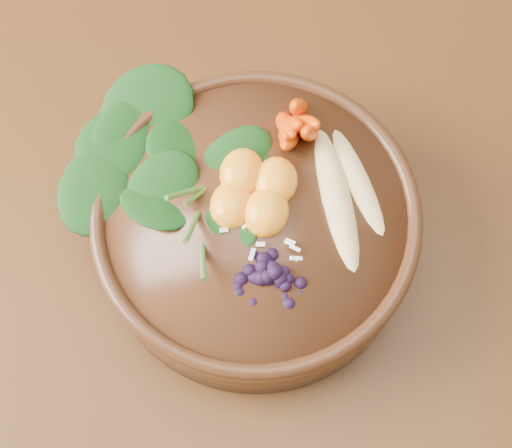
% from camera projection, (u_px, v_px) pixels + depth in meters
% --- Properties ---
extents(ground, '(4.00, 4.00, 0.00)m').
position_uv_depth(ground, '(268.00, 329.00, 1.35)').
color(ground, '#381E0F').
rests_on(ground, ground).
extents(dining_table, '(1.60, 0.90, 0.75)m').
position_uv_depth(dining_table, '(279.00, 177.00, 0.74)').
color(dining_table, '#331C0C').
rests_on(dining_table, ground).
extents(stoneware_bowl, '(0.34, 0.34, 0.07)m').
position_uv_depth(stoneware_bowl, '(256.00, 229.00, 0.58)').
color(stoneware_bowl, '#492713').
rests_on(stoneware_bowl, dining_table).
extents(kale_heap, '(0.21, 0.20, 0.04)m').
position_uv_depth(kale_heap, '(191.00, 150.00, 0.55)').
color(kale_heap, '#124112').
rests_on(kale_heap, stoneware_bowl).
extents(carrot_cluster, '(0.07, 0.07, 0.07)m').
position_uv_depth(carrot_cluster, '(295.00, 101.00, 0.55)').
color(carrot_cluster, '#EC3B00').
rests_on(carrot_cluster, stoneware_bowl).
extents(banana_halves, '(0.09, 0.15, 0.02)m').
position_uv_depth(banana_halves, '(349.00, 183.00, 0.54)').
color(banana_halves, '#E0CC84').
rests_on(banana_halves, stoneware_bowl).
extents(mandarin_cluster, '(0.10, 0.10, 0.03)m').
position_uv_depth(mandarin_cluster, '(254.00, 186.00, 0.54)').
color(mandarin_cluster, orange).
rests_on(mandarin_cluster, stoneware_bowl).
extents(blueberry_pile, '(0.14, 0.13, 0.04)m').
position_uv_depth(blueberry_pile, '(275.00, 268.00, 0.51)').
color(blueberry_pile, black).
rests_on(blueberry_pile, stoneware_bowl).
extents(coconut_flakes, '(0.10, 0.09, 0.01)m').
position_uv_depth(coconut_flakes, '(263.00, 231.00, 0.54)').
color(coconut_flakes, white).
rests_on(coconut_flakes, stoneware_bowl).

